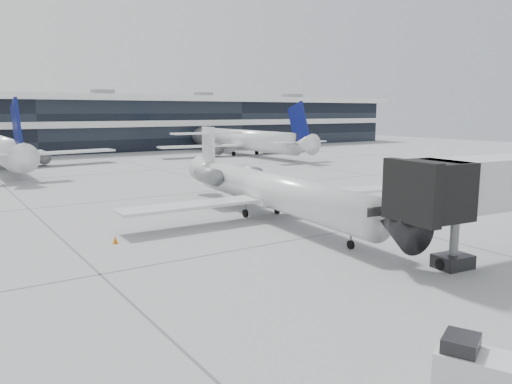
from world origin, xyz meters
TOP-DOWN VIEW (x-y plane):
  - ground at (0.00, 0.00)m, footprint 220.00×220.00m
  - terminal at (0.00, 82.00)m, footprint 170.00×22.00m
  - bg_jet_center at (-8.00, 55.00)m, footprint 32.00×40.00m
  - bg_jet_right at (32.00, 55.00)m, footprint 32.00×40.00m
  - regional_jet at (4.52, 6.24)m, footprint 22.68×28.33m
  - baggage_tug at (-3.87, -16.35)m, footprint 2.25×2.73m
  - traffic_cone at (-7.50, 5.35)m, footprint 0.42×0.42m

SIDE VIEW (x-z plane):
  - ground at x=0.00m, z-range 0.00..0.00m
  - bg_jet_center at x=-8.00m, z-range -4.80..4.80m
  - bg_jet_right at x=32.00m, z-range -4.80..4.80m
  - traffic_cone at x=-7.50m, z-range -0.01..0.48m
  - baggage_tug at x=-3.87m, z-range -0.08..1.43m
  - regional_jet at x=4.52m, z-range -1.04..5.50m
  - terminal at x=0.00m, z-range 0.00..10.00m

